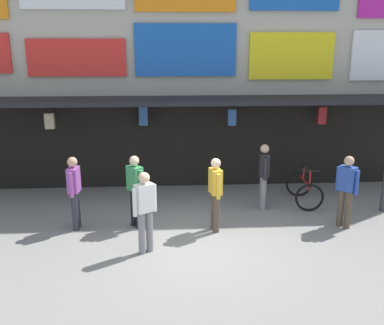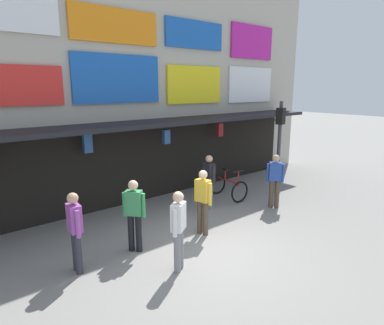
{
  "view_description": "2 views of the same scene",
  "coord_description": "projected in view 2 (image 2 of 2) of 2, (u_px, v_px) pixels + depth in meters",
  "views": [
    {
      "loc": [
        -0.55,
        -8.15,
        4.05
      ],
      "look_at": [
        0.01,
        1.22,
        1.46
      ],
      "focal_mm": 40.16,
      "sensor_mm": 36.0,
      "label": 1
    },
    {
      "loc": [
        -4.76,
        -5.17,
        3.69
      ],
      "look_at": [
        1.05,
        1.82,
        1.6
      ],
      "focal_mm": 31.18,
      "sensor_mm": 36.0,
      "label": 2
    }
  ],
  "objects": [
    {
      "name": "pedestrian_in_white",
      "position": [
        75.0,
        228.0,
        6.59
      ],
      "size": [
        0.24,
        0.53,
        1.68
      ],
      "color": "#2D2D38",
      "rests_on": "ground"
    },
    {
      "name": "bicycle_parked",
      "position": [
        228.0,
        187.0,
        11.17
      ],
      "size": [
        0.79,
        1.2,
        1.05
      ],
      "color": "black",
      "rests_on": "ground"
    },
    {
      "name": "shopfront",
      "position": [
        109.0,
        77.0,
        10.21
      ],
      "size": [
        18.0,
        2.6,
        8.0
      ],
      "color": "#B2AD9E",
      "rests_on": "ground"
    },
    {
      "name": "pedestrian_in_green",
      "position": [
        203.0,
        199.0,
        8.31
      ],
      "size": [
        0.29,
        0.52,
        1.68
      ],
      "color": "brown",
      "rests_on": "ground"
    },
    {
      "name": "pedestrian_in_black",
      "position": [
        209.0,
        179.0,
        10.1
      ],
      "size": [
        0.25,
        0.53,
        1.68
      ],
      "color": "gray",
      "rests_on": "ground"
    },
    {
      "name": "traffic_light_far",
      "position": [
        279.0,
        132.0,
        11.45
      ],
      "size": [
        0.32,
        0.35,
        3.2
      ],
      "color": "#38383D",
      "rests_on": "ground"
    },
    {
      "name": "pedestrian_in_red",
      "position": [
        275.0,
        178.0,
        10.17
      ],
      "size": [
        0.4,
        0.42,
        1.68
      ],
      "color": "brown",
      "rests_on": "ground"
    },
    {
      "name": "pedestrian_in_blue",
      "position": [
        178.0,
        227.0,
        6.66
      ],
      "size": [
        0.46,
        0.38,
        1.68
      ],
      "color": "gray",
      "rests_on": "ground"
    },
    {
      "name": "ground_plane",
      "position": [
        207.0,
        250.0,
        7.67
      ],
      "size": [
        80.0,
        80.0,
        0.0
      ],
      "primitive_type": "plane",
      "color": "gray"
    },
    {
      "name": "pedestrian_in_purple",
      "position": [
        134.0,
        212.0,
        7.44
      ],
      "size": [
        0.4,
        0.42,
        1.68
      ],
      "color": "black",
      "rests_on": "ground"
    }
  ]
}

